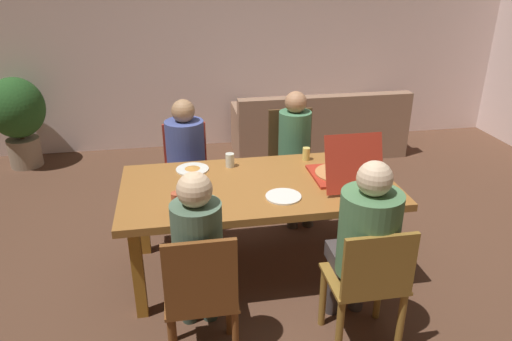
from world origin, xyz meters
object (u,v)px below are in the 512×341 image
potted_plant (17,114)px  person_1 (198,252)px  dining_table (258,192)px  drinking_glass_2 (230,160)px  chair_3 (187,169)px  person_0 (296,147)px  plate_1 (192,169)px  drinking_glass_1 (177,203)px  drinking_glass_0 (306,154)px  chair_2 (369,284)px  person_2 (365,237)px  chair_0 (292,158)px  couch (318,131)px  chair_1 (201,296)px  plate_0 (283,196)px  person_3 (186,154)px  pizza_box_0 (342,172)px

potted_plant → person_1: bearing=-60.8°
dining_table → drinking_glass_2: drinking_glass_2 is taller
chair_3 → person_0: bearing=-9.4°
person_0 → plate_1: (-0.96, -0.48, 0.06)m
dining_table → person_0: size_ratio=1.68×
drinking_glass_1 → drinking_glass_0: bearing=34.3°
chair_2 → person_2: person_2 is taller
person_0 → dining_table: bearing=-121.4°
chair_0 → chair_3: (-1.00, 0.02, -0.05)m
chair_3 → potted_plant: potted_plant is taller
plate_1 → couch: bearing=50.3°
chair_1 → chair_3: bearing=90.0°
dining_table → person_2: 0.96m
drinking_glass_2 → chair_2: bearing=-62.7°
chair_0 → potted_plant: size_ratio=0.92×
chair_3 → drinking_glass_1: 1.37m
chair_0 → drinking_glass_2: 0.95m
dining_table → plate_0: size_ratio=8.02×
plate_0 → drinking_glass_0: (0.34, 0.63, 0.05)m
plate_1 → drinking_glass_1: (-0.13, -0.68, 0.06)m
chair_0 → potted_plant: bearing=151.2°
person_1 → chair_3: (0.00, 1.76, -0.23)m
drinking_glass_1 → couch: (1.78, 2.67, -0.52)m
chair_1 → plate_1: (0.03, 1.26, 0.24)m
drinking_glass_1 → potted_plant: 3.37m
chair_3 → drinking_glass_2: 0.78m
person_3 → drinking_glass_1: person_3 is taller
drinking_glass_1 → drinking_glass_2: drinking_glass_1 is taller
drinking_glass_2 → potted_plant: 3.09m
chair_0 → person_3: 1.02m
chair_3 → couch: bearing=38.5°
chair_1 → chair_3: size_ratio=1.05×
drinking_glass_0 → person_0: bearing=85.9°
person_2 → drinking_glass_2: size_ratio=11.24×
person_3 → plate_0: bearing=-60.1°
person_2 → plate_1: bearing=129.7°
person_1 → person_3: 1.62m
person_1 → chair_3: bearing=90.0°
pizza_box_0 → drinking_glass_0: (-0.16, 0.41, -0.01)m
person_3 → drinking_glass_0: (0.96, -0.46, 0.11)m
person_3 → person_0: bearing=-1.5°
chair_3 → drinking_glass_0: 1.18m
chair_3 → chair_0: bearing=-0.9°
drinking_glass_1 → plate_0: bearing=7.5°
person_0 → chair_1: person_0 is taller
chair_3 → person_3: person_3 is taller
chair_1 → plate_0: bearing=47.3°
plate_0 → drinking_glass_0: size_ratio=2.36×
chair_0 → person_1: size_ratio=0.79×
drinking_glass_0 → dining_table: bearing=-140.9°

